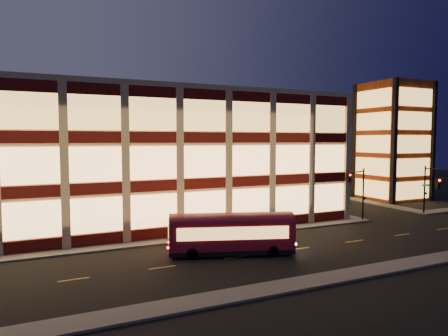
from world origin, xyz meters
name	(u,v)px	position (x,y,z in m)	size (l,w,h in m)	color
ground	(165,245)	(0.00, 0.00, 0.00)	(200.00, 200.00, 0.00)	black
sidewalk_office_south	(129,245)	(-3.00, 1.00, 0.07)	(54.00, 2.00, 0.15)	#514F4C
sidewalk_office_east	(281,201)	(23.00, 17.00, 0.07)	(2.00, 30.00, 0.15)	#514F4C
sidewalk_tower_west	(339,196)	(34.00, 17.00, 0.07)	(2.00, 30.00, 0.15)	#514F4C
sidewalk_near	(228,297)	(0.00, -13.00, 0.07)	(100.00, 2.00, 0.15)	#514F4C
office_building	(102,156)	(-2.91, 16.91, 7.25)	(50.45, 30.45, 14.50)	tan
stair_tower	(392,141)	(39.95, 11.95, 8.99)	(8.60, 8.60, 18.00)	#8C3814
traffic_signal_far	(358,186)	(22.21, 0.24, 4.11)	(3.79, 1.87, 6.00)	black
traffic_signal_right	(435,182)	(33.50, -0.62, 4.10)	(1.20, 4.37, 6.00)	black
trolley_bus	(231,231)	(4.05, -5.00, 1.87)	(10.21, 5.51, 3.37)	maroon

